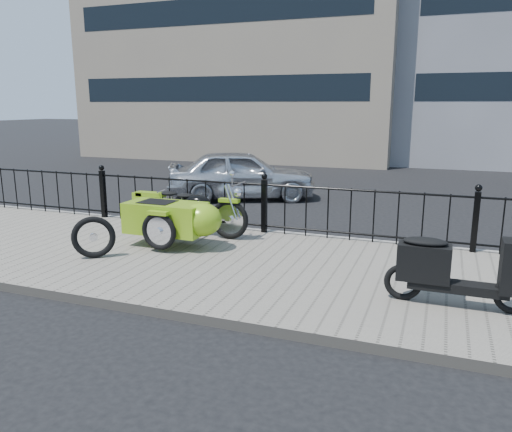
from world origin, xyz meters
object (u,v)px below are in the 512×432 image
at_px(spare_tire, 94,237).
at_px(sedan_car, 242,174).
at_px(motorcycle_sidecar, 180,217).
at_px(scooter, 448,270).

height_order(spare_tire, sedan_car, sedan_car).
bearing_deg(motorcycle_sidecar, spare_tire, -127.17).
bearing_deg(sedan_car, scooter, -164.60).
bearing_deg(scooter, sedan_car, 130.04).
bearing_deg(spare_tire, scooter, -0.63).
xyz_separation_m(motorcycle_sidecar, sedan_car, (-0.84, 4.74, 0.04)).
relative_size(spare_tire, sedan_car, 0.17).
bearing_deg(scooter, motorcycle_sidecar, 164.13).
height_order(motorcycle_sidecar, spare_tire, motorcycle_sidecar).
bearing_deg(scooter, spare_tire, 179.37).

